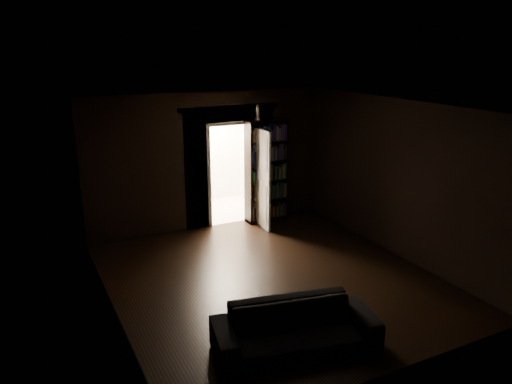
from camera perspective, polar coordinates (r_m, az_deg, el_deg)
ground at (r=8.29m, az=1.79°, el=-9.90°), size 5.50×5.50×0.00m
room_walls at (r=8.61m, az=-1.56°, el=3.07°), size 5.02×5.61×2.84m
kitchen_alcove at (r=11.41m, az=-5.23°, el=4.00°), size 2.20×1.80×2.60m
sofa at (r=6.41m, az=4.53°, el=-14.57°), size 2.19×1.29×0.79m
bookshelf at (r=10.58m, az=1.20°, el=2.43°), size 0.95×0.51×2.20m
refrigerator at (r=11.48m, az=-7.79°, el=2.01°), size 0.76×0.71×1.65m
door at (r=10.26m, az=0.47°, el=1.54°), size 0.05×0.85×2.05m
figurine at (r=10.20m, az=0.19°, el=9.08°), size 0.12×0.12×0.31m
bottles at (r=11.19m, az=-8.08°, el=6.59°), size 0.61×0.25×0.25m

